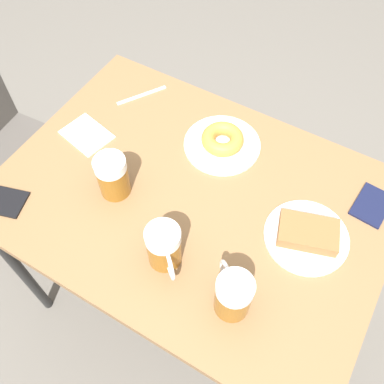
# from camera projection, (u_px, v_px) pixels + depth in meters

# --- Properties ---
(ground_plane) EXTENTS (8.00, 8.00, 0.00)m
(ground_plane) POSITION_uv_depth(u_px,v_px,m) (192.00, 293.00, 1.86)
(ground_plane) COLOR #666059
(table) EXTENTS (0.79, 1.10, 0.78)m
(table) POSITION_uv_depth(u_px,v_px,m) (192.00, 208.00, 1.27)
(table) COLOR olive
(table) RESTS_ON ground_plane
(plate_with_cake) EXTENTS (0.23, 0.23, 0.05)m
(plate_with_cake) POSITION_uv_depth(u_px,v_px,m) (307.00, 235.00, 1.13)
(plate_with_cake) COLOR white
(plate_with_cake) RESTS_ON table
(plate_with_donut) EXTENTS (0.24, 0.24, 0.05)m
(plate_with_donut) POSITION_uv_depth(u_px,v_px,m) (222.00, 142.00, 1.30)
(plate_with_donut) COLOR white
(plate_with_donut) RESTS_ON table
(beer_mug_left) EXTENTS (0.11, 0.11, 0.13)m
(beer_mug_left) POSITION_uv_depth(u_px,v_px,m) (164.00, 247.00, 1.05)
(beer_mug_left) COLOR #8C5619
(beer_mug_left) RESTS_ON table
(beer_mug_center) EXTENTS (0.11, 0.11, 0.13)m
(beer_mug_center) POSITION_uv_depth(u_px,v_px,m) (112.00, 175.00, 1.17)
(beer_mug_center) COLOR #8C5619
(beer_mug_center) RESTS_ON table
(beer_mug_right) EXTENTS (0.11, 0.11, 0.13)m
(beer_mug_right) POSITION_uv_depth(u_px,v_px,m) (233.00, 294.00, 0.99)
(beer_mug_right) COLOR #8C5619
(beer_mug_right) RESTS_ON table
(napkin_folded) EXTENTS (0.14, 0.17, 0.00)m
(napkin_folded) POSITION_uv_depth(u_px,v_px,m) (87.00, 135.00, 1.34)
(napkin_folded) COLOR white
(napkin_folded) RESTS_ON table
(fork) EXTENTS (0.16, 0.10, 0.00)m
(fork) POSITION_uv_depth(u_px,v_px,m) (142.00, 95.00, 1.44)
(fork) COLOR silver
(fork) RESTS_ON table
(passport_near_edge) EXTENTS (0.13, 0.10, 0.01)m
(passport_near_edge) POSITION_uv_depth(u_px,v_px,m) (372.00, 205.00, 1.20)
(passport_near_edge) COLOR #141938
(passport_near_edge) RESTS_ON table
(passport_far_edge) EXTENTS (0.12, 0.15, 0.01)m
(passport_far_edge) POSITION_uv_depth(u_px,v_px,m) (3.00, 201.00, 1.20)
(passport_far_edge) COLOR black
(passport_far_edge) RESTS_ON table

